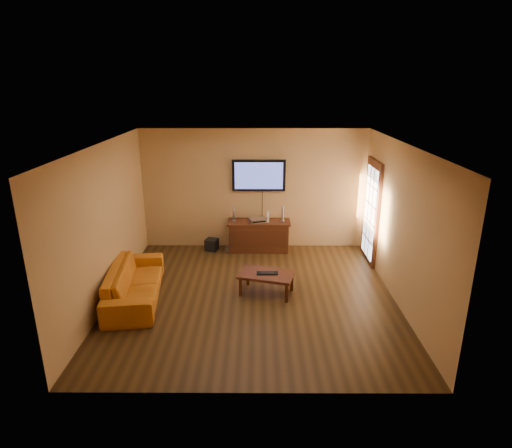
{
  "coord_description": "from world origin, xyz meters",
  "views": [
    {
      "loc": [
        0.09,
        -6.84,
        3.66
      ],
      "look_at": [
        0.05,
        0.8,
        1.1
      ],
      "focal_mm": 30.0,
      "sensor_mm": 36.0,
      "label": 1
    }
  ],
  "objects_px": {
    "media_console": "(259,236)",
    "av_receiver": "(258,220)",
    "television": "(259,176)",
    "keyboard": "(267,273)",
    "bottle": "(227,250)",
    "sofa": "(134,277)",
    "game_console": "(268,217)",
    "speaker_right": "(283,214)",
    "speaker_left": "(234,214)",
    "coffee_table": "(266,276)",
    "subwoofer": "(212,245)"
  },
  "relations": [
    {
      "from": "sofa",
      "to": "speaker_right",
      "type": "relative_size",
      "value": 6.09
    },
    {
      "from": "speaker_left",
      "to": "speaker_right",
      "type": "xyz_separation_m",
      "value": [
        1.09,
        -0.01,
        0.01
      ]
    },
    {
      "from": "coffee_table",
      "to": "subwoofer",
      "type": "bearing_deg",
      "value": 120.0
    },
    {
      "from": "media_console",
      "to": "sofa",
      "type": "distance_m",
      "value": 3.17
    },
    {
      "from": "sofa",
      "to": "av_receiver",
      "type": "distance_m",
      "value": 3.13
    },
    {
      "from": "game_console",
      "to": "sofa",
      "type": "bearing_deg",
      "value": -132.95
    },
    {
      "from": "media_console",
      "to": "bottle",
      "type": "height_order",
      "value": "media_console"
    },
    {
      "from": "sofa",
      "to": "keyboard",
      "type": "relative_size",
      "value": 5.44
    },
    {
      "from": "coffee_table",
      "to": "subwoofer",
      "type": "distance_m",
      "value": 2.42
    },
    {
      "from": "television",
      "to": "keyboard",
      "type": "xyz_separation_m",
      "value": [
        0.15,
        -2.33,
        -1.28
      ]
    },
    {
      "from": "media_console",
      "to": "television",
      "type": "relative_size",
      "value": 1.18
    },
    {
      "from": "sofa",
      "to": "bottle",
      "type": "xyz_separation_m",
      "value": [
        1.48,
        2.07,
        -0.33
      ]
    },
    {
      "from": "media_console",
      "to": "av_receiver",
      "type": "xyz_separation_m",
      "value": [
        -0.03,
        -0.04,
        0.38
      ]
    },
    {
      "from": "sofa",
      "to": "game_console",
      "type": "height_order",
      "value": "game_console"
    },
    {
      "from": "sofa",
      "to": "subwoofer",
      "type": "bearing_deg",
      "value": -33.33
    },
    {
      "from": "television",
      "to": "sofa",
      "type": "distance_m",
      "value": 3.57
    },
    {
      "from": "speaker_right",
      "to": "bottle",
      "type": "bearing_deg",
      "value": -168.17
    },
    {
      "from": "speaker_right",
      "to": "bottle",
      "type": "xyz_separation_m",
      "value": [
        -1.24,
        -0.26,
        -0.76
      ]
    },
    {
      "from": "sofa",
      "to": "bottle",
      "type": "height_order",
      "value": "sofa"
    },
    {
      "from": "media_console",
      "to": "television",
      "type": "height_order",
      "value": "television"
    },
    {
      "from": "television",
      "to": "keyboard",
      "type": "relative_size",
      "value": 3.07
    },
    {
      "from": "television",
      "to": "keyboard",
      "type": "height_order",
      "value": "television"
    },
    {
      "from": "game_console",
      "to": "subwoofer",
      "type": "xyz_separation_m",
      "value": [
        -1.28,
        0.01,
        -0.67
      ]
    },
    {
      "from": "television",
      "to": "game_console",
      "type": "relative_size",
      "value": 5.15
    },
    {
      "from": "television",
      "to": "speaker_right",
      "type": "bearing_deg",
      "value": -19.98
    },
    {
      "from": "subwoofer",
      "to": "television",
      "type": "bearing_deg",
      "value": 28.3
    },
    {
      "from": "coffee_table",
      "to": "keyboard",
      "type": "relative_size",
      "value": 2.79
    },
    {
      "from": "av_receiver",
      "to": "game_console",
      "type": "height_order",
      "value": "game_console"
    },
    {
      "from": "keyboard",
      "to": "television",
      "type": "bearing_deg",
      "value": 93.71
    },
    {
      "from": "coffee_table",
      "to": "speaker_right",
      "type": "xyz_separation_m",
      "value": [
        0.4,
        2.13,
        0.51
      ]
    },
    {
      "from": "coffee_table",
      "to": "speaker_right",
      "type": "relative_size",
      "value": 3.13
    },
    {
      "from": "coffee_table",
      "to": "av_receiver",
      "type": "xyz_separation_m",
      "value": [
        -0.16,
        2.06,
        0.39
      ]
    },
    {
      "from": "sofa",
      "to": "av_receiver",
      "type": "relative_size",
      "value": 5.99
    },
    {
      "from": "television",
      "to": "av_receiver",
      "type": "bearing_deg",
      "value": -95.73
    },
    {
      "from": "media_console",
      "to": "coffee_table",
      "type": "xyz_separation_m",
      "value": [
        0.14,
        -2.1,
        -0.01
      ]
    },
    {
      "from": "sofa",
      "to": "media_console",
      "type": "bearing_deg",
      "value": -50.89
    },
    {
      "from": "sofa",
      "to": "television",
      "type": "bearing_deg",
      "value": -48.22
    },
    {
      "from": "speaker_right",
      "to": "av_receiver",
      "type": "xyz_separation_m",
      "value": [
        -0.56,
        -0.07,
        -0.12
      ]
    },
    {
      "from": "subwoofer",
      "to": "bottle",
      "type": "height_order",
      "value": "subwoofer"
    },
    {
      "from": "coffee_table",
      "to": "sofa",
      "type": "distance_m",
      "value": 2.33
    },
    {
      "from": "keyboard",
      "to": "subwoofer",
      "type": "bearing_deg",
      "value": 120.18
    },
    {
      "from": "media_console",
      "to": "speaker_right",
      "type": "distance_m",
      "value": 0.73
    },
    {
      "from": "television",
      "to": "av_receiver",
      "type": "relative_size",
      "value": 3.38
    },
    {
      "from": "television",
      "to": "bottle",
      "type": "distance_m",
      "value": 1.8
    },
    {
      "from": "media_console",
      "to": "game_console",
      "type": "bearing_deg",
      "value": -4.5
    },
    {
      "from": "speaker_left",
      "to": "keyboard",
      "type": "height_order",
      "value": "speaker_left"
    },
    {
      "from": "speaker_left",
      "to": "bottle",
      "type": "bearing_deg",
      "value": -119.07
    },
    {
      "from": "television",
      "to": "subwoofer",
      "type": "relative_size",
      "value": 4.53
    },
    {
      "from": "coffee_table",
      "to": "media_console",
      "type": "bearing_deg",
      "value": 93.72
    },
    {
      "from": "media_console",
      "to": "subwoofer",
      "type": "bearing_deg",
      "value": -179.41
    }
  ]
}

